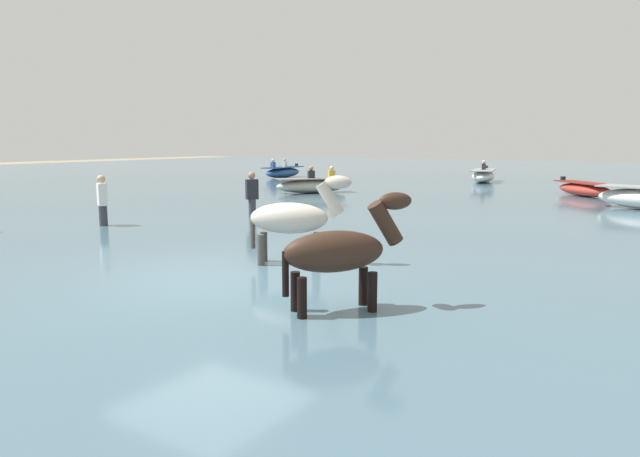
% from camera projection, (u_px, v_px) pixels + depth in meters
% --- Properties ---
extents(ground_plane, '(120.00, 120.00, 0.00)m').
position_uv_depth(ground_plane, '(209.00, 300.00, 8.92)').
color(ground_plane, gray).
extents(water_surface, '(90.00, 90.00, 0.38)m').
position_uv_depth(water_surface, '(446.00, 217.00, 17.12)').
color(water_surface, '#476675').
rests_on(water_surface, ground).
extents(horse_lead_pinto, '(1.64, 1.14, 1.89)m').
position_uv_depth(horse_lead_pinto, '(293.00, 221.00, 9.65)').
color(horse_lead_pinto, beige).
rests_on(horse_lead_pinto, ground).
extents(horse_trailing_dark_bay, '(1.29, 1.49, 1.83)m').
position_uv_depth(horse_trailing_dark_bay, '(339.00, 255.00, 6.96)').
color(horse_trailing_dark_bay, '#382319').
rests_on(horse_trailing_dark_bay, ground).
extents(boat_mid_outer, '(1.74, 3.37, 1.11)m').
position_uv_depth(boat_mid_outer, '(483.00, 176.00, 28.93)').
color(boat_mid_outer, silver).
rests_on(boat_mid_outer, water_surface).
extents(boat_distant_west, '(1.30, 3.20, 1.09)m').
position_uv_depth(boat_distant_west, '(283.00, 172.00, 32.30)').
color(boat_distant_west, '#28518E').
rests_on(boat_distant_west, water_surface).
extents(boat_near_starboard, '(2.59, 2.95, 1.07)m').
position_uv_depth(boat_near_starboard, '(312.00, 185.00, 22.93)').
color(boat_near_starboard, '#B2AD9E').
rests_on(boat_near_starboard, water_surface).
extents(boat_near_port, '(2.64, 2.62, 0.66)m').
position_uv_depth(boat_near_port, '(585.00, 189.00, 21.59)').
color(boat_near_port, '#BC382D').
rests_on(boat_near_port, water_surface).
extents(person_wading_close, '(0.38, 0.32, 1.63)m').
position_uv_depth(person_wading_close, '(103.00, 206.00, 14.04)').
color(person_wading_close, '#383842').
rests_on(person_wading_close, ground).
extents(person_onlooker_left, '(0.35, 0.38, 1.63)m').
position_uv_depth(person_onlooker_left, '(252.00, 200.00, 15.52)').
color(person_onlooker_left, '#383842').
rests_on(person_onlooker_left, ground).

